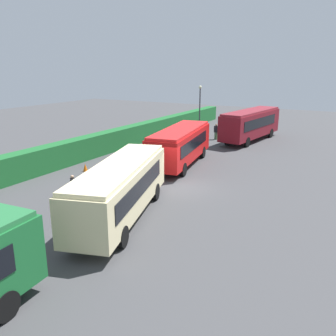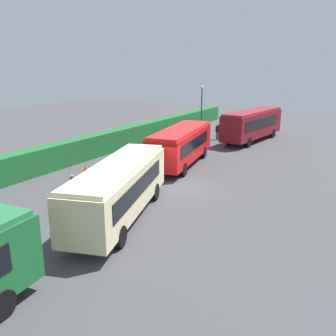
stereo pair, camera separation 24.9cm
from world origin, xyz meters
name	(u,v)px [view 2 (the right image)]	position (x,y,z in m)	size (l,w,h in m)	color
ground_plane	(177,186)	(0.00, 0.00, 0.00)	(99.34, 99.34, 0.00)	#424244
bus_cream	(120,187)	(-6.09, 0.09, 1.74)	(10.05, 5.19, 2.99)	beige
bus_red	(181,144)	(4.92, 2.36, 1.74)	(9.72, 4.13, 2.99)	red
bus_maroon	(252,124)	(17.35, 0.37, 1.88)	(10.39, 3.65, 3.27)	maroon
person_center	(73,187)	(-5.51, 4.06, 0.85)	(0.49, 0.50, 1.63)	silver
person_right	(218,131)	(16.20, 3.82, 0.90)	(0.29, 0.46, 1.71)	#4C6B47
hedge_row	(64,154)	(0.00, 10.43, 0.96)	(61.67, 1.31, 1.91)	#1D612C
traffic_cone	(86,167)	(-0.31, 7.81, 0.30)	(0.36, 0.36, 0.60)	orange
lamppost	(202,104)	(18.20, 6.75, 3.51)	(0.36, 0.36, 5.62)	#38383D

